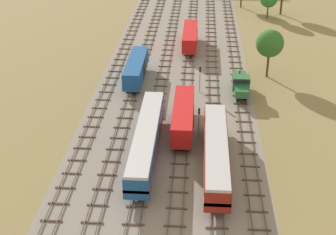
{
  "coord_description": "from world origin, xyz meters",
  "views": [
    {
      "loc": [
        4.21,
        -27.29,
        34.16
      ],
      "look_at": [
        0.0,
        35.31,
        1.5
      ],
      "focal_mm": 53.18,
      "sensor_mm": 36.0,
      "label": 1
    }
  ],
  "objects_px": {
    "diesel_railcar_centre_right_nearest": "(216,152)",
    "freight_boxcar_left_far": "(136,68)",
    "freight_boxcar_centre_mid": "(183,115)",
    "signal_post_nearest": "(200,75)",
    "freight_boxcar_centre_farther": "(190,36)",
    "signal_post_near": "(199,119)",
    "passenger_coach_centre_left_near": "(147,138)",
    "shunter_loco_right_midfar": "(241,83)"
  },
  "relations": [
    {
      "from": "freight_boxcar_left_far",
      "to": "signal_post_nearest",
      "type": "height_order",
      "value": "signal_post_nearest"
    },
    {
      "from": "diesel_railcar_centre_right_nearest",
      "to": "shunter_loco_right_midfar",
      "type": "relative_size",
      "value": 2.42
    },
    {
      "from": "shunter_loco_right_midfar",
      "to": "signal_post_near",
      "type": "xyz_separation_m",
      "value": [
        -6.58,
        -14.74,
        1.02
      ]
    },
    {
      "from": "passenger_coach_centre_left_near",
      "to": "diesel_railcar_centre_right_nearest",
      "type": "bearing_deg",
      "value": -17.04
    },
    {
      "from": "shunter_loco_right_midfar",
      "to": "freight_boxcar_centre_farther",
      "type": "relative_size",
      "value": 0.6
    },
    {
      "from": "freight_boxcar_centre_mid",
      "to": "freight_boxcar_left_far",
      "type": "relative_size",
      "value": 1.0
    },
    {
      "from": "passenger_coach_centre_left_near",
      "to": "signal_post_nearest",
      "type": "bearing_deg",
      "value": 72.07
    },
    {
      "from": "diesel_railcar_centre_right_nearest",
      "to": "freight_boxcar_centre_farther",
      "type": "relative_size",
      "value": 1.46
    },
    {
      "from": "freight_boxcar_centre_mid",
      "to": "signal_post_nearest",
      "type": "relative_size",
      "value": 3.04
    },
    {
      "from": "passenger_coach_centre_left_near",
      "to": "freight_boxcar_centre_farther",
      "type": "height_order",
      "value": "passenger_coach_centre_left_near"
    },
    {
      "from": "freight_boxcar_left_far",
      "to": "signal_post_near",
      "type": "bearing_deg",
      "value": -60.3
    },
    {
      "from": "freight_boxcar_left_far",
      "to": "freight_boxcar_centre_farther",
      "type": "xyz_separation_m",
      "value": [
        8.78,
        17.66,
        0.0
      ]
    },
    {
      "from": "diesel_railcar_centre_right_nearest",
      "to": "freight_boxcar_left_far",
      "type": "bearing_deg",
      "value": 116.03
    },
    {
      "from": "freight_boxcar_left_far",
      "to": "freight_boxcar_centre_farther",
      "type": "bearing_deg",
      "value": 63.58
    },
    {
      "from": "diesel_railcar_centre_right_nearest",
      "to": "signal_post_nearest",
      "type": "relative_size",
      "value": 4.46
    },
    {
      "from": "shunter_loco_right_midfar",
      "to": "freight_boxcar_centre_farther",
      "type": "height_order",
      "value": "freight_boxcar_centre_farther"
    },
    {
      "from": "passenger_coach_centre_left_near",
      "to": "signal_post_near",
      "type": "height_order",
      "value": "signal_post_near"
    },
    {
      "from": "diesel_railcar_centre_right_nearest",
      "to": "freight_boxcar_left_far",
      "type": "height_order",
      "value": "diesel_railcar_centre_right_nearest"
    },
    {
      "from": "diesel_railcar_centre_right_nearest",
      "to": "signal_post_near",
      "type": "bearing_deg",
      "value": 105.86
    },
    {
      "from": "diesel_railcar_centre_right_nearest",
      "to": "signal_post_nearest",
      "type": "xyz_separation_m",
      "value": [
        -2.19,
        23.03,
        0.36
      ]
    },
    {
      "from": "freight_boxcar_left_far",
      "to": "signal_post_nearest",
      "type": "distance_m",
      "value": 11.65
    },
    {
      "from": "freight_boxcar_left_far",
      "to": "passenger_coach_centre_left_near",
      "type": "bearing_deg",
      "value": -79.76
    },
    {
      "from": "freight_boxcar_left_far",
      "to": "signal_post_near",
      "type": "distance_m",
      "value": 22.14
    },
    {
      "from": "shunter_loco_right_midfar",
      "to": "freight_boxcar_centre_farther",
      "type": "distance_m",
      "value": 23.82
    },
    {
      "from": "freight_boxcar_centre_mid",
      "to": "shunter_loco_right_midfar",
      "type": "xyz_separation_m",
      "value": [
        8.77,
        12.75,
        -0.44
      ]
    },
    {
      "from": "freight_boxcar_centre_mid",
      "to": "freight_boxcar_left_far",
      "type": "bearing_deg",
      "value": 117.0
    },
    {
      "from": "shunter_loco_right_midfar",
      "to": "signal_post_nearest",
      "type": "relative_size",
      "value": 1.84
    },
    {
      "from": "passenger_coach_centre_left_near",
      "to": "signal_post_near",
      "type": "xyz_separation_m",
      "value": [
        6.58,
        5.03,
        0.42
      ]
    },
    {
      "from": "freight_boxcar_centre_mid",
      "to": "signal_post_nearest",
      "type": "height_order",
      "value": "signal_post_nearest"
    },
    {
      "from": "diesel_railcar_centre_right_nearest",
      "to": "passenger_coach_centre_left_near",
      "type": "relative_size",
      "value": 0.93
    },
    {
      "from": "diesel_railcar_centre_right_nearest",
      "to": "shunter_loco_right_midfar",
      "type": "xyz_separation_m",
      "value": [
        4.39,
        22.47,
        -0.59
      ]
    },
    {
      "from": "passenger_coach_centre_left_near",
      "to": "freight_boxcar_left_far",
      "type": "bearing_deg",
      "value": 100.24
    },
    {
      "from": "shunter_loco_right_midfar",
      "to": "signal_post_near",
      "type": "distance_m",
      "value": 16.18
    },
    {
      "from": "passenger_coach_centre_left_near",
      "to": "shunter_loco_right_midfar",
      "type": "height_order",
      "value": "passenger_coach_centre_left_near"
    },
    {
      "from": "signal_post_nearest",
      "to": "diesel_railcar_centre_right_nearest",
      "type": "bearing_deg",
      "value": -84.56
    },
    {
      "from": "signal_post_near",
      "to": "passenger_coach_centre_left_near",
      "type": "bearing_deg",
      "value": -142.59
    },
    {
      "from": "freight_boxcar_centre_farther",
      "to": "freight_boxcar_left_far",
      "type": "bearing_deg",
      "value": -116.42
    },
    {
      "from": "diesel_railcar_centre_right_nearest",
      "to": "freight_boxcar_centre_farther",
      "type": "bearing_deg",
      "value": 95.61
    },
    {
      "from": "signal_post_near",
      "to": "diesel_railcar_centre_right_nearest",
      "type": "bearing_deg",
      "value": -74.14
    },
    {
      "from": "shunter_loco_right_midfar",
      "to": "passenger_coach_centre_left_near",
      "type": "bearing_deg",
      "value": -123.65
    },
    {
      "from": "diesel_railcar_centre_right_nearest",
      "to": "signal_post_near",
      "type": "xyz_separation_m",
      "value": [
        -2.19,
        7.72,
        0.43
      ]
    },
    {
      "from": "freight_boxcar_left_far",
      "to": "shunter_loco_right_midfar",
      "type": "bearing_deg",
      "value": -14.31
    }
  ]
}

